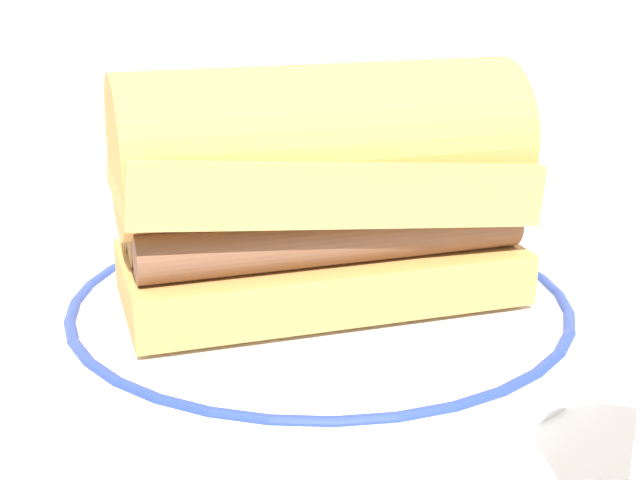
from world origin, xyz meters
The scene contains 3 objects.
ground_plane centered at (0.00, 0.00, 0.00)m, with size 1.50×1.50×0.00m, color silver.
plate centered at (0.02, 0.04, 0.01)m, with size 0.28×0.28×0.01m.
sausage_sandwich centered at (0.02, 0.04, 0.07)m, with size 0.21×0.11×0.12m.
Camera 1 is at (-0.08, -0.38, 0.19)m, focal length 50.10 mm.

